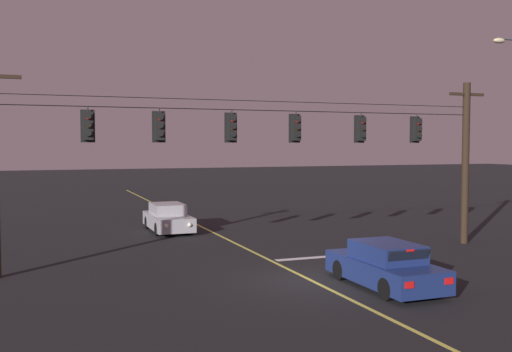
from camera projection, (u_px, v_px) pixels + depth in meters
The scene contains 12 objects.
ground_plane at pixel (311, 280), 18.65m from camera, with size 180.00×180.00×0.00m, color black.
lane_centre_stripe at pixel (219, 235), 27.96m from camera, with size 0.14×60.00×0.01m, color #D1C64C.
stop_bar_paint at pixel (317, 257), 22.48m from camera, with size 3.40×0.36×0.01m, color silver.
signal_span_assembly at pixel (265, 162), 22.16m from camera, with size 20.73×0.32×7.05m.
traffic_light_leftmost at pixel (88, 126), 19.77m from camera, with size 0.48×0.41×1.22m.
traffic_light_left_inner at pixel (160, 127), 20.64m from camera, with size 0.48×0.41×1.22m.
traffic_light_centre at pixel (232, 127), 21.60m from camera, with size 0.48×0.41×1.22m.
traffic_light_right_inner at pixel (296, 128), 22.53m from camera, with size 0.48×0.41×1.22m.
traffic_light_rightmost at pixel (361, 129), 23.56m from camera, with size 0.48×0.41×1.22m.
traffic_light_far_right at pixel (417, 129), 24.52m from camera, with size 0.48×0.41×1.22m.
car_waiting_near_lane at pixel (385, 266), 17.73m from camera, with size 1.80×4.33×1.39m.
car_oncoming_lead at pixel (168, 218), 29.30m from camera, with size 1.80×4.42×1.39m.
Camera 1 is at (-8.22, -16.61, 4.34)m, focal length 40.86 mm.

